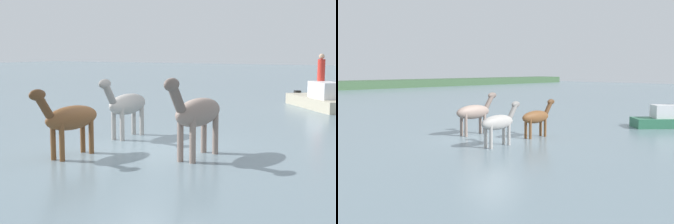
{
  "view_description": "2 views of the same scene",
  "coord_description": "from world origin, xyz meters",
  "views": [
    {
      "loc": [
        10.38,
        6.77,
        2.57
      ],
      "look_at": [
        -0.71,
        0.07,
        0.93
      ],
      "focal_mm": 53.12,
      "sensor_mm": 36.0,
      "label": 1
    },
    {
      "loc": [
        -13.34,
        -13.94,
        3.16
      ],
      "look_at": [
        0.73,
        -0.14,
        1.15
      ],
      "focal_mm": 46.18,
      "sensor_mm": 36.0,
      "label": 2
    }
  ],
  "objects": [
    {
      "name": "horse_lead",
      "position": [
        1.6,
        -1.25,
        0.94
      ],
      "size": [
        2.18,
        0.52,
        1.7
      ],
      "rotation": [
        0.0,
        0.0,
        -0.01
      ],
      "color": "brown",
      "rests_on": "ground_plane"
    },
    {
      "name": "horse_mid_herd",
      "position": [
        0.15,
        1.38,
        1.08
      ],
      "size": [
        2.51,
        0.59,
        1.97
      ],
      "rotation": [
        0.0,
        0.0,
        0.0
      ],
      "color": "gray",
      "rests_on": "ground_plane"
    },
    {
      "name": "horse_dark_mare",
      "position": [
        -1.22,
        -1.65,
        0.98
      ],
      "size": [
        2.28,
        0.62,
        1.77
      ],
      "rotation": [
        0.0,
        0.0,
        0.05
      ],
      "color": "#9E9993",
      "rests_on": "ground_plane"
    },
    {
      "name": "ground_plane",
      "position": [
        0.0,
        0.0,
        0.0
      ],
      "size": [
        143.21,
        143.21,
        0.0
      ],
      "primitive_type": "plane",
      "color": "slate"
    }
  ]
}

